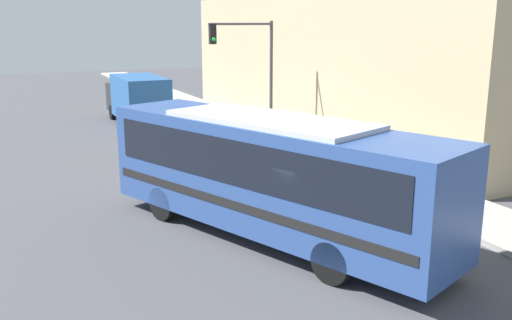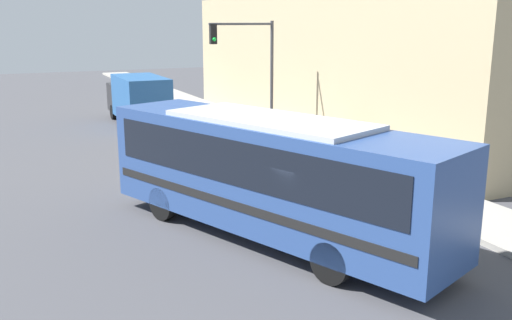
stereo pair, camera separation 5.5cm
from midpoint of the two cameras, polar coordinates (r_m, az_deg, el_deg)
name	(u,v)px [view 2 (the right image)]	position (r m, az deg, el deg)	size (l,w,h in m)	color
ground_plane	(302,248)	(15.52, 4.77, -8.77)	(120.00, 120.00, 0.00)	#47474C
sidewalk	(227,118)	(35.45, -2.83, 4.20)	(2.81, 70.00, 0.17)	#A8A399
building_facade	(337,63)	(32.27, 8.16, 9.61)	(6.00, 27.21, 7.40)	tan
city_bus	(269,170)	(15.56, 1.38, -0.96)	(6.32, 11.01, 3.43)	#2D4C8C
delivery_truck	(138,98)	(34.29, -11.68, 6.12)	(2.39, 6.94, 2.86)	#265999
fire_hydrant	(367,172)	(21.39, 11.12, -1.17)	(0.27, 0.37, 0.71)	#999999
traffic_light_pole	(252,61)	(27.47, -0.37, 9.91)	(3.28, 0.35, 5.78)	#47474C
parking_meter	(291,131)	(26.16, 3.62, 2.94)	(0.14, 0.14, 1.29)	#47474C
pedestrian_near_corner	(345,138)	(25.05, 8.98, 2.24)	(0.34, 0.34, 1.65)	slate
pedestrian_mid_block	(330,141)	(24.45, 7.49, 1.90)	(0.34, 0.34, 1.58)	slate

